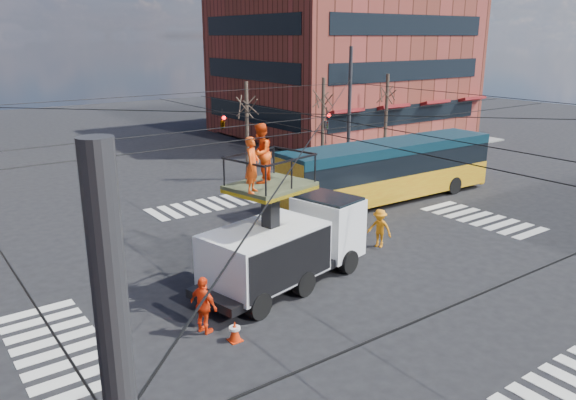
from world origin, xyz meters
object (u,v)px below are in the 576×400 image
at_px(utility_truck, 286,231).
at_px(worker_ground, 204,305).
at_px(city_bus, 389,169).
at_px(traffic_cone, 235,331).
at_px(flagger, 380,228).

bearing_deg(utility_truck, worker_ground, -172.49).
relative_size(city_bus, worker_ground, 7.38).
distance_m(city_bus, traffic_cone, 16.37).
height_order(city_bus, flagger, city_bus).
bearing_deg(flagger, city_bus, 110.25).
bearing_deg(traffic_cone, utility_truck, 33.86).
bearing_deg(flagger, utility_truck, -104.73).
bearing_deg(utility_truck, traffic_cone, -158.38).
bearing_deg(traffic_cone, city_bus, 28.47).
bearing_deg(utility_truck, city_bus, 14.28).
relative_size(utility_truck, worker_ground, 4.07).
xyz_separation_m(utility_truck, traffic_cone, (-3.60, -2.41, -1.65)).
bearing_deg(traffic_cone, flagger, 18.63).
relative_size(traffic_cone, flagger, 0.38).
bearing_deg(worker_ground, city_bus, -81.75).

